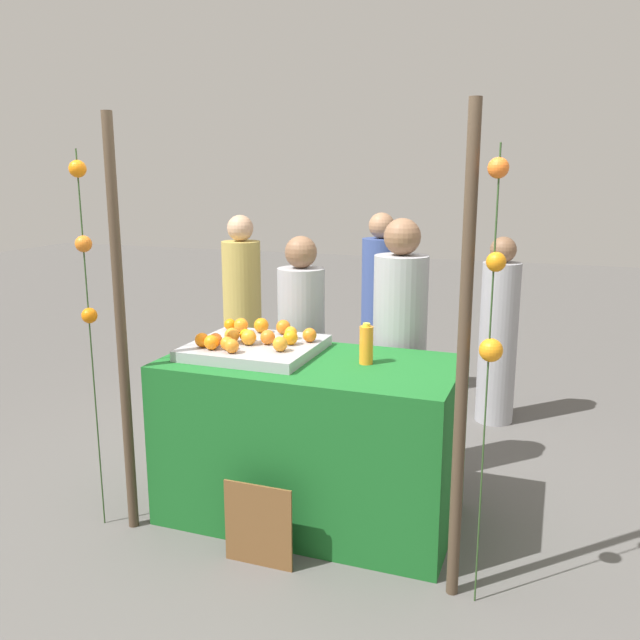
# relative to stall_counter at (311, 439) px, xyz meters

# --- Properties ---
(ground_plane) EXTENTS (24.00, 24.00, 0.00)m
(ground_plane) POSITION_rel_stall_counter_xyz_m (0.00, 0.00, -0.47)
(ground_plane) COLOR #565451
(stall_counter) EXTENTS (1.63, 0.87, 0.93)m
(stall_counter) POSITION_rel_stall_counter_xyz_m (0.00, 0.00, 0.00)
(stall_counter) COLOR #196023
(stall_counter) RESTS_ON ground_plane
(orange_tray) EXTENTS (0.71, 0.67, 0.06)m
(orange_tray) POSITION_rel_stall_counter_xyz_m (-0.36, 0.04, 0.50)
(orange_tray) COLOR #9EA0A5
(orange_tray) RESTS_ON stall_counter
(orange_0) EXTENTS (0.08, 0.08, 0.08)m
(orange_0) POSITION_rel_stall_counter_xyz_m (-0.15, -0.08, 0.57)
(orange_0) COLOR orange
(orange_0) RESTS_ON orange_tray
(orange_1) EXTENTS (0.08, 0.08, 0.08)m
(orange_1) POSITION_rel_stall_counter_xyz_m (-0.20, 0.20, 0.56)
(orange_1) COLOR orange
(orange_1) RESTS_ON orange_tray
(orange_2) EXTENTS (0.07, 0.07, 0.07)m
(orange_2) POSITION_rel_stall_counter_xyz_m (-0.43, 0.05, 0.56)
(orange_2) COLOR orange
(orange_2) RESTS_ON orange_tray
(orange_3) EXTENTS (0.08, 0.08, 0.08)m
(orange_3) POSITION_rel_stall_counter_xyz_m (-0.38, -0.21, 0.57)
(orange_3) COLOR orange
(orange_3) RESTS_ON orange_tray
(orange_4) EXTENTS (0.08, 0.08, 0.08)m
(orange_4) POSITION_rel_stall_counter_xyz_m (-0.15, 0.07, 0.57)
(orange_4) COLOR orange
(orange_4) RESTS_ON orange_tray
(orange_5) EXTENTS (0.08, 0.08, 0.08)m
(orange_5) POSITION_rel_stall_counter_xyz_m (-0.07, 0.17, 0.57)
(orange_5) COLOR orange
(orange_5) RESTS_ON orange_tray
(orange_6) EXTENTS (0.09, 0.09, 0.09)m
(orange_6) POSITION_rel_stall_counter_xyz_m (-0.55, 0.25, 0.57)
(orange_6) COLOR orange
(orange_6) RESTS_ON orange_tray
(orange_7) EXTENTS (0.09, 0.09, 0.09)m
(orange_7) POSITION_rel_stall_counter_xyz_m (-0.43, 0.28, 0.57)
(orange_7) COLOR orange
(orange_7) RESTS_ON orange_tray
(orange_8) EXTENTS (0.08, 0.08, 0.08)m
(orange_8) POSITION_rel_stall_counter_xyz_m (-0.44, -0.16, 0.56)
(orange_8) COLOR orange
(orange_8) RESTS_ON orange_tray
(orange_9) EXTENTS (0.07, 0.07, 0.07)m
(orange_9) POSITION_rel_stall_counter_xyz_m (-0.64, 0.27, 0.56)
(orange_9) COLOR orange
(orange_9) RESTS_ON orange_tray
(orange_10) EXTENTS (0.08, 0.08, 0.08)m
(orange_10) POSITION_rel_stall_counter_xyz_m (-0.60, -0.15, 0.57)
(orange_10) COLOR orange
(orange_10) RESTS_ON orange_tray
(orange_11) EXTENTS (0.09, 0.09, 0.09)m
(orange_11) POSITION_rel_stall_counter_xyz_m (-0.37, -0.02, 0.57)
(orange_11) COLOR orange
(orange_11) RESTS_ON orange_tray
(orange_12) EXTENTS (0.09, 0.09, 0.09)m
(orange_12) POSITION_rel_stall_counter_xyz_m (-0.28, 0.03, 0.57)
(orange_12) COLOR orange
(orange_12) RESTS_ON orange_tray
(orange_13) EXTENTS (0.08, 0.08, 0.08)m
(orange_13) POSITION_rel_stall_counter_xyz_m (-0.52, -0.18, 0.57)
(orange_13) COLOR orange
(orange_13) RESTS_ON orange_tray
(orange_14) EXTENTS (0.09, 0.09, 0.09)m
(orange_14) POSITION_rel_stall_counter_xyz_m (-0.29, 0.29, 0.57)
(orange_14) COLOR orange
(orange_14) RESTS_ON orange_tray
(orange_15) EXTENTS (0.08, 0.08, 0.08)m
(orange_15) POSITION_rel_stall_counter_xyz_m (-0.54, -0.11, 0.57)
(orange_15) COLOR orange
(orange_15) RESTS_ON orange_tray
(orange_16) EXTENTS (0.09, 0.09, 0.09)m
(orange_16) POSITION_rel_stall_counter_xyz_m (-0.49, -0.00, 0.57)
(orange_16) COLOR orange
(orange_16) RESTS_ON orange_tray
(juice_bottle) EXTENTS (0.08, 0.08, 0.23)m
(juice_bottle) POSITION_rel_stall_counter_xyz_m (0.31, 0.05, 0.57)
(juice_bottle) COLOR orange
(juice_bottle) RESTS_ON stall_counter
(chalkboard_sign) EXTENTS (0.37, 0.03, 0.45)m
(chalkboard_sign) POSITION_rel_stall_counter_xyz_m (-0.06, -0.58, -0.25)
(chalkboard_sign) COLOR brown
(chalkboard_sign) RESTS_ON ground_plane
(vendor_left) EXTENTS (0.31, 0.31, 1.56)m
(vendor_left) POSITION_rel_stall_counter_xyz_m (-0.32, 0.66, 0.26)
(vendor_left) COLOR #99999E
(vendor_left) RESTS_ON ground_plane
(vendor_right) EXTENTS (0.34, 0.34, 1.69)m
(vendor_right) POSITION_rel_stall_counter_xyz_m (0.35, 0.66, 0.32)
(vendor_right) COLOR #99999E
(vendor_right) RESTS_ON ground_plane
(crowd_person_0) EXTENTS (0.32, 0.32, 1.62)m
(crowd_person_0) POSITION_rel_stall_counter_xyz_m (-1.25, 1.64, 0.29)
(crowd_person_0) COLOR tan
(crowd_person_0) RESTS_ON ground_plane
(crowd_person_1) EXTENTS (0.30, 0.30, 1.48)m
(crowd_person_1) POSITION_rel_stall_counter_xyz_m (0.85, 1.91, 0.22)
(crowd_person_1) COLOR #99999E
(crowd_person_1) RESTS_ON ground_plane
(crowd_person_2) EXTENTS (0.33, 0.33, 1.63)m
(crowd_person_2) POSITION_rel_stall_counter_xyz_m (-0.18, 2.17, 0.29)
(crowd_person_2) COLOR #384C8C
(crowd_person_2) RESTS_ON ground_plane
(canopy_post_left) EXTENTS (0.06, 0.06, 2.26)m
(canopy_post_left) POSITION_rel_stall_counter_xyz_m (-0.90, -0.47, 0.66)
(canopy_post_left) COLOR #473828
(canopy_post_left) RESTS_ON ground_plane
(canopy_post_right) EXTENTS (0.06, 0.06, 2.26)m
(canopy_post_right) POSITION_rel_stall_counter_xyz_m (0.90, -0.47, 0.66)
(canopy_post_right) COLOR #473828
(canopy_post_right) RESTS_ON ground_plane
(garland_strand_left) EXTENTS (0.09, 0.09, 2.08)m
(garland_strand_left) POSITION_rel_stall_counter_xyz_m (-1.07, -0.51, 1.11)
(garland_strand_left) COLOR #2D4C23
(garland_strand_left) RESTS_ON ground_plane
(garland_strand_right) EXTENTS (0.11, 0.10, 2.08)m
(garland_strand_right) POSITION_rel_stall_counter_xyz_m (1.01, -0.50, 1.03)
(garland_strand_right) COLOR #2D4C23
(garland_strand_right) RESTS_ON ground_plane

